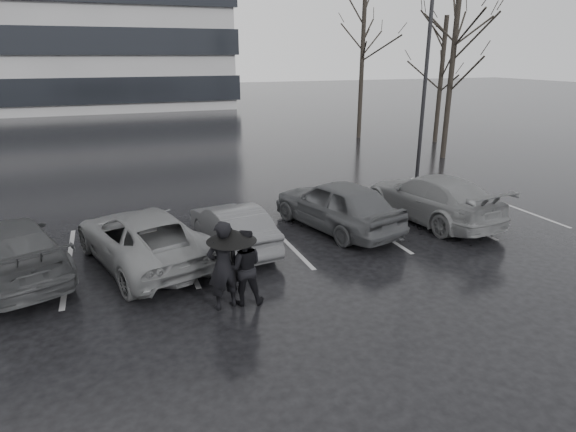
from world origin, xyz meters
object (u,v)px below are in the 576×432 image
(pedestrian_left, at_px, (223,265))
(car_west_a, at_px, (232,227))
(car_east, at_px, (431,197))
(tree_east, at_px, (451,75))
(tree_ne, at_px, (441,81))
(car_west_b, at_px, (143,237))
(car_west_c, at_px, (9,249))
(lamp_post, at_px, (425,87))
(tree_north, at_px, (362,67))
(pedestrian_right, at_px, (244,267))
(car_main, at_px, (337,204))

(pedestrian_left, bearing_deg, car_west_a, -120.83)
(pedestrian_left, bearing_deg, car_east, -169.88)
(tree_east, xyz_separation_m, tree_ne, (2.50, 4.00, -0.50))
(car_west_a, xyz_separation_m, car_west_b, (-2.30, -0.14, 0.06))
(car_west_b, relative_size, tree_east, 0.60)
(car_west_c, bearing_deg, tree_east, -176.47)
(car_west_c, xyz_separation_m, pedestrian_left, (4.30, -3.14, 0.25))
(car_west_b, xyz_separation_m, lamp_post, (10.93, 4.19, 3.10))
(tree_north, bearing_deg, pedestrian_right, -124.64)
(pedestrian_left, xyz_separation_m, tree_ne, (16.35, 15.00, 2.56))
(car_west_c, distance_m, tree_north, 22.97)
(pedestrian_right, bearing_deg, car_west_c, -20.57)
(car_main, bearing_deg, car_west_b, -9.15)
(pedestrian_right, bearing_deg, car_west_a, -87.14)
(car_east, bearing_deg, tree_ne, -133.99)
(car_west_c, height_order, pedestrian_right, pedestrian_right)
(car_west_b, bearing_deg, car_main, 169.15)
(tree_east, bearing_deg, lamp_post, -137.60)
(car_west_b, xyz_separation_m, tree_north, (14.19, 15.08, 3.58))
(lamp_post, relative_size, tree_ne, 1.18)
(car_main, xyz_separation_m, car_east, (3.14, -0.24, -0.04))
(car_west_b, relative_size, pedestrian_left, 2.56)
(car_west_b, distance_m, car_east, 8.71)
(car_east, height_order, tree_east, tree_east)
(car_west_b, height_order, tree_east, tree_east)
(tree_east, bearing_deg, car_main, -141.90)
(pedestrian_right, height_order, tree_north, tree_north)
(pedestrian_left, bearing_deg, tree_east, -154.98)
(car_west_a, bearing_deg, car_west_c, -8.25)
(tree_ne, xyz_separation_m, tree_north, (-3.50, 3.00, 0.75))
(pedestrian_left, distance_m, tree_east, 17.95)
(car_west_b, bearing_deg, tree_ne, -162.02)
(tree_north, bearing_deg, car_main, -120.67)
(lamp_post, height_order, tree_ne, lamp_post)
(tree_east, relative_size, tree_ne, 1.14)
(car_east, xyz_separation_m, pedestrian_right, (-6.91, -3.16, 0.10))
(car_west_c, bearing_deg, tree_north, -158.98)
(car_west_a, bearing_deg, tree_east, -155.70)
(pedestrian_right, height_order, tree_east, tree_east)
(tree_north, bearing_deg, tree_east, -81.87)
(car_main, xyz_separation_m, pedestrian_left, (-4.22, -3.45, 0.18))
(tree_ne, height_order, tree_north, tree_north)
(tree_east, height_order, tree_north, tree_north)
(car_west_a, distance_m, car_west_c, 5.26)
(car_west_a, distance_m, lamp_post, 10.04)
(pedestrian_left, bearing_deg, pedestrian_right, 172.69)
(car_main, xyz_separation_m, lamp_post, (5.37, 3.66, 3.02))
(car_east, bearing_deg, pedestrian_right, 17.91)
(car_main, relative_size, pedestrian_left, 2.36)
(car_west_a, relative_size, tree_ne, 0.52)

